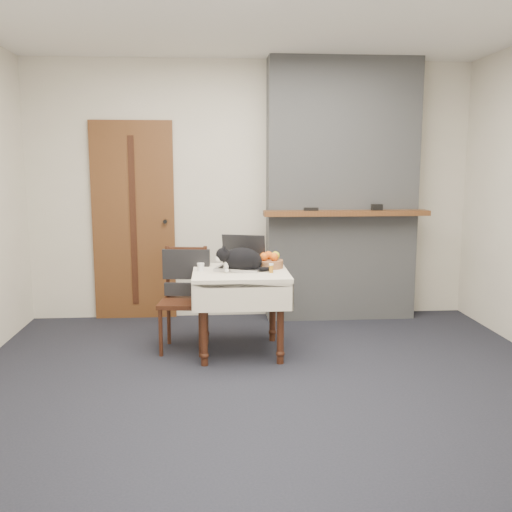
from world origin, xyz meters
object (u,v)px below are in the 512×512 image
(side_table, at_px, (240,284))
(cream_jar, at_px, (201,267))
(cat, at_px, (242,260))
(fruit_basket, at_px, (269,261))
(laptop, at_px, (241,260))
(chair, at_px, (185,284))
(pill_bottle, at_px, (271,268))
(door, at_px, (134,221))

(side_table, bearing_deg, cream_jar, 179.04)
(cat, bearing_deg, fruit_basket, 20.83)
(laptop, bearing_deg, chair, -171.52)
(side_table, xyz_separation_m, cream_jar, (-0.33, 0.01, 0.15))
(cat, bearing_deg, laptop, 79.82)
(side_table, height_order, pill_bottle, pill_bottle)
(laptop, distance_m, fruit_basket, 0.24)
(chair, bearing_deg, door, 125.94)
(door, bearing_deg, pill_bottle, -46.11)
(laptop, bearing_deg, cat, -70.76)
(laptop, relative_size, pill_bottle, 5.93)
(door, bearing_deg, side_table, -49.69)
(laptop, relative_size, chair, 0.52)
(pill_bottle, bearing_deg, side_table, 155.41)
(pill_bottle, bearing_deg, laptop, 137.13)
(door, height_order, chair, door)
(cat, relative_size, chair, 0.54)
(side_table, height_order, laptop, laptop)
(side_table, xyz_separation_m, laptop, (0.01, 0.10, 0.18))
(side_table, height_order, cat, cat)
(cat, distance_m, pill_bottle, 0.25)
(laptop, xyz_separation_m, cream_jar, (-0.34, -0.10, -0.04))
(cat, relative_size, cream_jar, 7.10)
(side_table, xyz_separation_m, pill_bottle, (0.24, -0.11, 0.15))
(cat, distance_m, fruit_basket, 0.28)
(cream_jar, bearing_deg, pill_bottle, -11.63)
(cream_jar, relative_size, pill_bottle, 0.87)
(pill_bottle, bearing_deg, cream_jar, 168.37)
(cream_jar, bearing_deg, laptop, 16.34)
(cat, xyz_separation_m, cream_jar, (-0.34, 0.04, -0.06))
(side_table, height_order, cream_jar, cream_jar)
(door, xyz_separation_m, side_table, (1.02, -1.20, -0.41))
(door, bearing_deg, cream_jar, -59.85)
(cream_jar, bearing_deg, side_table, -0.96)
(cat, relative_size, pill_bottle, 6.20)
(door, height_order, side_table, door)
(side_table, xyz_separation_m, chair, (-0.46, 0.18, -0.03))
(side_table, bearing_deg, laptop, 83.64)
(laptop, height_order, cat, laptop)
(door, relative_size, chair, 2.29)
(laptop, distance_m, cream_jar, 0.35)
(fruit_basket, distance_m, chair, 0.74)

